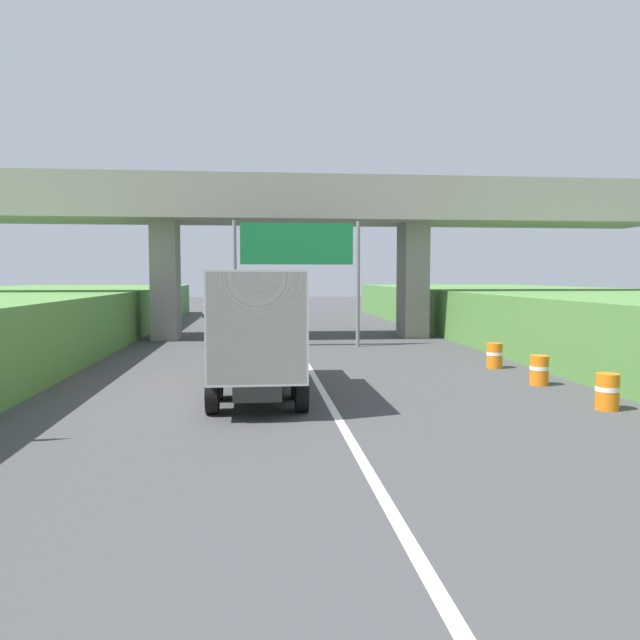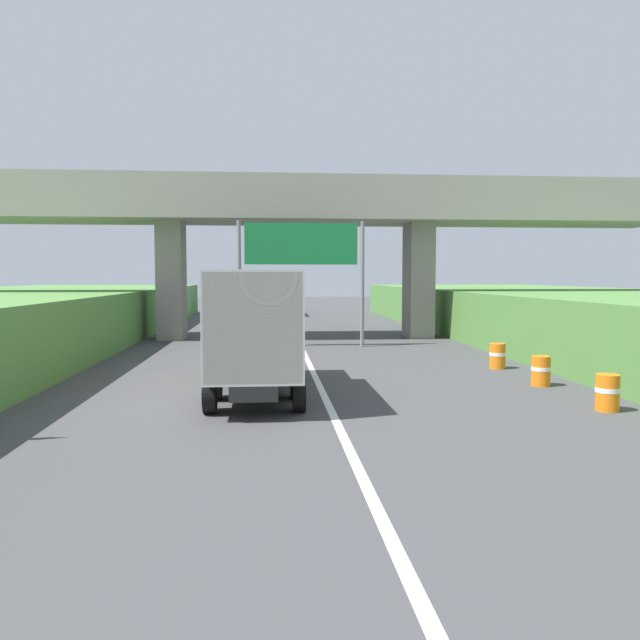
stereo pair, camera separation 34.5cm
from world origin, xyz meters
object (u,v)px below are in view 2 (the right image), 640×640
object	(u,v)px
truck_blue	(268,292)
construction_barrel_4	(497,356)
truck_orange	(256,325)
car_white	(223,306)
construction_barrel_2	(607,392)
construction_barrel_3	(541,371)
overhead_highway_sign	(301,253)

from	to	relation	value
truck_blue	construction_barrel_4	xyz separation A→B (m)	(8.21, -31.82, -1.47)
truck_orange	construction_barrel_4	bearing A→B (deg)	26.58
car_white	construction_barrel_4	distance (m)	31.89
truck_blue	car_white	bearing A→B (deg)	-148.57
car_white	construction_barrel_2	size ratio (longest dim) A/B	4.56
truck_orange	construction_barrel_4	size ratio (longest dim) A/B	8.11
car_white	construction_barrel_3	bearing A→B (deg)	-70.36
overhead_highway_sign	construction_barrel_4	distance (m)	10.61
overhead_highway_sign	construction_barrel_4	bearing A→B (deg)	-47.89
car_white	construction_barrel_2	world-z (taller)	car_white
construction_barrel_2	construction_barrel_3	distance (m)	3.52
construction_barrel_2	construction_barrel_4	bearing A→B (deg)	90.90
overhead_highway_sign	car_white	size ratio (longest dim) A/B	1.43
car_white	construction_barrel_4	world-z (taller)	car_white
truck_blue	car_white	xyz separation A→B (m)	(-3.60, -2.20, -1.08)
overhead_highway_sign	construction_barrel_4	xyz separation A→B (m)	(6.62, -7.32, -3.90)
truck_orange	construction_barrel_2	bearing A→B (deg)	-18.06
construction_barrel_3	overhead_highway_sign	bearing A→B (deg)	121.46
truck_orange	construction_barrel_2	xyz separation A→B (m)	(8.59, -2.80, -1.47)
truck_blue	construction_barrel_2	size ratio (longest dim) A/B	8.11
truck_orange	construction_barrel_3	xyz separation A→B (m)	(8.49, 0.72, -1.47)
construction_barrel_3	car_white	bearing A→B (deg)	109.64
truck_orange	car_white	bearing A→B (deg)	95.62
truck_orange	construction_barrel_3	bearing A→B (deg)	4.85
construction_barrel_3	construction_barrel_4	world-z (taller)	same
construction_barrel_3	construction_barrel_4	bearing A→B (deg)	90.25
overhead_highway_sign	truck_orange	xyz separation A→B (m)	(-1.86, -11.57, -2.42)
construction_barrel_2	truck_orange	bearing A→B (deg)	161.94
car_white	construction_barrel_4	xyz separation A→B (m)	(11.81, -29.62, -0.40)
truck_blue	car_white	size ratio (longest dim) A/B	1.78
truck_orange	car_white	xyz separation A→B (m)	(-3.33, 33.87, -1.08)
construction_barrel_2	construction_barrel_4	xyz separation A→B (m)	(-0.11, 7.04, 0.00)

